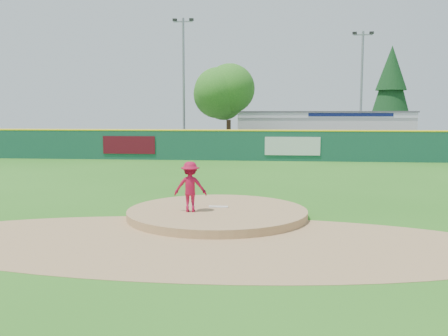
# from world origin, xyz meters

# --- Properties ---
(ground) EXTENTS (120.00, 120.00, 0.00)m
(ground) POSITION_xyz_m (0.00, 0.00, 0.00)
(ground) COLOR #286B19
(ground) RESTS_ON ground
(pitchers_mound) EXTENTS (5.50, 5.50, 0.50)m
(pitchers_mound) POSITION_xyz_m (0.00, 0.00, 0.00)
(pitchers_mound) COLOR #9E774C
(pitchers_mound) RESTS_ON ground
(pitching_rubber) EXTENTS (0.60, 0.15, 0.04)m
(pitching_rubber) POSITION_xyz_m (0.00, 0.30, 0.27)
(pitching_rubber) COLOR white
(pitching_rubber) RESTS_ON pitchers_mound
(infield_dirt_arc) EXTENTS (15.40, 15.40, 0.01)m
(infield_dirt_arc) POSITION_xyz_m (0.00, -3.00, 0.01)
(infield_dirt_arc) COLOR #9E774C
(infield_dirt_arc) RESTS_ON ground
(parking_lot) EXTENTS (44.00, 16.00, 0.02)m
(parking_lot) POSITION_xyz_m (0.00, 27.00, 0.01)
(parking_lot) COLOR #38383A
(parking_lot) RESTS_ON ground
(pitcher) EXTENTS (1.01, 0.62, 1.50)m
(pitcher) POSITION_xyz_m (-0.76, -0.42, 1.00)
(pitcher) COLOR #A00D30
(pitcher) RESTS_ON pitchers_mound
(van) EXTENTS (5.76, 3.06, 1.54)m
(van) POSITION_xyz_m (-4.92, 23.54, 0.79)
(van) COLOR white
(van) RESTS_ON parking_lot
(pool_building_grp) EXTENTS (15.20, 8.20, 3.31)m
(pool_building_grp) POSITION_xyz_m (6.00, 31.99, 1.66)
(pool_building_grp) COLOR silver
(pool_building_grp) RESTS_ON ground
(fence_banners) EXTENTS (14.59, 0.04, 1.20)m
(fence_banners) POSITION_xyz_m (-2.63, 17.92, 1.00)
(fence_banners) COLOR #550C18
(fence_banners) RESTS_ON ground
(playground_slide) EXTENTS (0.90, 2.53, 1.40)m
(playground_slide) POSITION_xyz_m (-14.94, 21.75, 0.71)
(playground_slide) COLOR #1B7AEB
(playground_slide) RESTS_ON ground
(outfield_fence) EXTENTS (40.00, 0.14, 2.07)m
(outfield_fence) POSITION_xyz_m (0.00, 18.00, 1.09)
(outfield_fence) COLOR #154736
(outfield_fence) RESTS_ON ground
(deciduous_tree) EXTENTS (5.60, 5.60, 7.36)m
(deciduous_tree) POSITION_xyz_m (-2.00, 25.00, 4.55)
(deciduous_tree) COLOR #382314
(deciduous_tree) RESTS_ON ground
(conifer_tree) EXTENTS (4.40, 4.40, 9.50)m
(conifer_tree) POSITION_xyz_m (13.00, 36.00, 5.54)
(conifer_tree) COLOR #382314
(conifer_tree) RESTS_ON ground
(light_pole_left) EXTENTS (1.75, 0.25, 11.00)m
(light_pole_left) POSITION_xyz_m (-6.00, 27.00, 6.05)
(light_pole_left) COLOR gray
(light_pole_left) RESTS_ON ground
(light_pole_right) EXTENTS (1.75, 0.25, 10.00)m
(light_pole_right) POSITION_xyz_m (9.00, 29.00, 5.54)
(light_pole_right) COLOR gray
(light_pole_right) RESTS_ON ground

